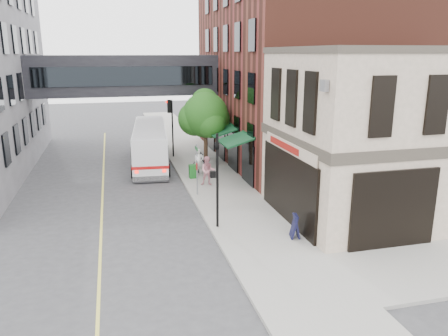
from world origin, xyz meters
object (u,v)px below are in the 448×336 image
bus (150,143)px  newspaper_box (193,171)px  pedestrian_b (208,171)px  sandwich_board (295,226)px  pedestrian_a (199,162)px  pedestrian_c (199,162)px

bus → newspaper_box: (2.27, -5.11, -1.01)m
pedestrian_b → newspaper_box: bearing=123.5°
pedestrian_b → newspaper_box: 1.98m
pedestrian_b → sandwich_board: (2.05, -8.81, -0.38)m
newspaper_box → sandwich_board: (2.69, -10.62, 0.09)m
pedestrian_b → sandwich_board: size_ratio=1.70×
newspaper_box → sandwich_board: sandwich_board is taller
pedestrian_b → pedestrian_a: bearing=106.6°
bus → pedestrian_b: bearing=-67.3°
pedestrian_b → bus: bearing=127.0°
pedestrian_a → sandwich_board: bearing=-88.2°
bus → pedestrian_b: (2.90, -6.92, -0.54)m
pedestrian_a → pedestrian_c: pedestrian_a is taller
pedestrian_b → newspaper_box: size_ratio=2.04×
pedestrian_a → pedestrian_c: size_ratio=1.21×
newspaper_box → sandwich_board: size_ratio=0.83×
pedestrian_b → pedestrian_c: 2.89m
bus → pedestrian_c: bearing=-54.0°
bus → pedestrian_b: bus is taller
pedestrian_b → sandwich_board: 9.05m
bus → pedestrian_a: (2.81, -4.60, -0.54)m
pedestrian_b → pedestrian_c: (0.03, 2.88, -0.16)m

